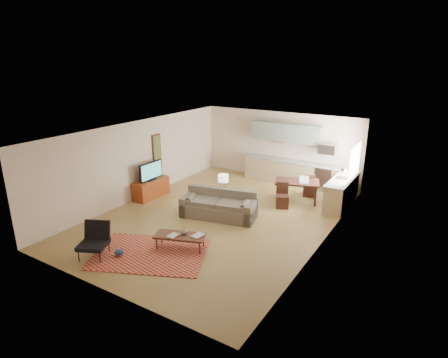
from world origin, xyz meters
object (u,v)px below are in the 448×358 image
Objects in this scene: armchair at (93,241)px; console_table at (223,200)px; coffee_table at (180,242)px; tv_credenza at (151,188)px; sofa at (219,204)px; dining_table at (296,191)px.

armchair is 1.29× the size of console_table.
coffee_table is 2.14m from armchair.
tv_credenza is at bearing 87.85° from armchair.
tv_credenza is 2.78m from console_table.
armchair is at bearing -122.48° from sofa.
sofa reaches higher than dining_table.
armchair is 0.62× the size of tv_credenza.
sofa is 1.63× the size of dining_table.
coffee_table is (0.23, -2.22, -0.22)m from sofa.
dining_table is (1.56, 2.49, -0.04)m from sofa.
console_table is (-0.44, 2.81, 0.14)m from coffee_table.
sofa is at bearing -141.89° from dining_table.
sofa is 3.90m from armchair.
armchair is at bearing -67.03° from tv_credenza.
sofa is 2.24m from coffee_table.
coffee_table is at bearing -125.56° from dining_table.
armchair is 6.79m from dining_table.
armchair is (-1.31, -3.67, 0.02)m from sofa.
dining_table is at bearing 26.78° from tv_credenza.
console_table is at bearing -152.74° from dining_table.
tv_credenza is 5.06m from dining_table.
dining_table is at bearing 45.16° from sofa.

